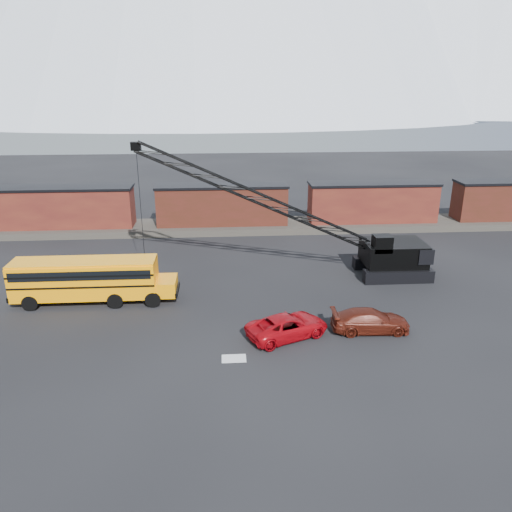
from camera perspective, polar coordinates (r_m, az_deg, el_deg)
The scene contains 10 objects.
ground at distance 32.77m, azimuth -3.61°, elevation -8.03°, with size 160.00×160.00×0.00m, color black.
gravel_berm at distance 53.15m, azimuth -3.81°, elevation 3.37°, with size 120.00×5.00×0.70m, color #49433C.
boxcar_west_near at distance 54.93m, azimuth -20.88°, elevation 5.26°, with size 13.70×3.10×4.17m.
boxcar_mid at distance 52.52m, azimuth -3.87°, elevation 5.90°, with size 13.70×3.10×4.17m.
boxcar_east_near at distance 54.88m, azimuth 13.17°, elevation 6.02°, with size 13.70×3.10×4.17m.
snow_patch at distance 29.28m, azimuth -2.54°, elevation -11.62°, with size 1.40×0.90×0.02m, color silver.
school_bus at distance 37.29m, azimuth -18.41°, elevation -2.48°, with size 11.65×2.65×3.19m.
red_pickup at distance 31.24m, azimuth 3.62°, elevation -8.00°, with size 2.40×5.19×1.44m, color #AF0811.
maroon_suv at distance 32.66m, azimuth 12.93°, elevation -7.21°, with size 2.02×4.96×1.44m, color #50180E.
crawler_crane at distance 38.25m, azimuth 2.23°, elevation 5.81°, with size 22.98×4.20×11.18m.
Camera 1 is at (0.08, -29.03, 15.19)m, focal length 35.00 mm.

